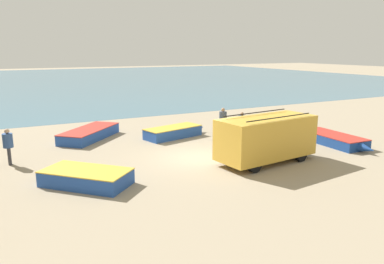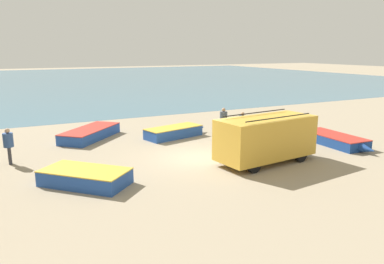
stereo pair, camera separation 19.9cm
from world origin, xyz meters
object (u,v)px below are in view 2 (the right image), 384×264
(fishing_rowboat_0, at_px, (92,133))
(fishing_rowboat_2, at_px, (83,177))
(parked_van, at_px, (266,138))
(fisherman_1, at_px, (8,143))
(fisherman_0, at_px, (223,119))
(fisherman_2, at_px, (242,123))
(fishing_rowboat_3, at_px, (176,132))
(fishing_rowboat_1, at_px, (335,140))

(fishing_rowboat_0, distance_m, fishing_rowboat_2, 8.10)
(parked_van, distance_m, fisherman_1, 11.88)
(fisherman_0, height_order, fisherman_2, fisherman_0)
(fishing_rowboat_0, distance_m, fishing_rowboat_3, 5.02)
(fisherman_1, bearing_deg, fisherman_0, 2.57)
(fisherman_2, bearing_deg, fisherman_0, 116.72)
(fishing_rowboat_0, height_order, fishing_rowboat_2, same)
(fisherman_1, bearing_deg, fishing_rowboat_0, 38.89)
(parked_van, xyz_separation_m, fisherman_0, (1.09, 5.59, -0.15))
(parked_van, distance_m, fisherman_0, 5.70)
(fisherman_1, relative_size, fisherman_2, 1.04)
(fisherman_2, bearing_deg, fishing_rowboat_0, 152.38)
(fisherman_2, bearing_deg, parked_van, -109.68)
(fishing_rowboat_2, bearing_deg, fishing_rowboat_1, -134.08)
(fisherman_2, bearing_deg, fishing_rowboat_2, -159.34)
(fishing_rowboat_1, distance_m, fishing_rowboat_3, 9.19)
(parked_van, bearing_deg, fishing_rowboat_2, 167.20)
(fishing_rowboat_0, bearing_deg, fisherman_2, -75.15)
(fishing_rowboat_1, xyz_separation_m, fishing_rowboat_2, (-13.79, -0.07, 0.03))
(fishing_rowboat_2, bearing_deg, fisherman_0, -107.53)
(fishing_rowboat_0, bearing_deg, parked_van, -101.00)
(fishing_rowboat_3, relative_size, fisherman_1, 2.59)
(fishing_rowboat_0, distance_m, fisherman_0, 7.98)
(fisherman_1, distance_m, fisherman_2, 12.41)
(parked_van, distance_m, fishing_rowboat_1, 5.70)
(fishing_rowboat_1, xyz_separation_m, fisherman_1, (-16.27, 4.16, 0.73))
(fishing_rowboat_1, bearing_deg, fishing_rowboat_3, -126.70)
(parked_van, bearing_deg, fishing_rowboat_0, 118.73)
(fisherman_0, bearing_deg, fisherman_1, -117.71)
(fishing_rowboat_0, xyz_separation_m, fisherman_0, (7.31, -3.12, 0.73))
(fishing_rowboat_2, height_order, fishing_rowboat_3, fishing_rowboat_3)
(fisherman_0, bearing_deg, parked_van, -41.21)
(fishing_rowboat_0, bearing_deg, fishing_rowboat_1, -79.99)
(parked_van, height_order, fisherman_1, parked_van)
(fishing_rowboat_3, bearing_deg, fisherman_1, 176.06)
(fishing_rowboat_2, xyz_separation_m, fisherman_0, (9.34, 4.72, 0.73))
(parked_van, height_order, fishing_rowboat_3, parked_van)
(fishing_rowboat_1, distance_m, fisherman_0, 6.49)
(parked_van, xyz_separation_m, fisherman_1, (-10.73, 5.09, -0.18))
(parked_van, height_order, fisherman_0, parked_van)
(parked_van, height_order, fisherman_2, parked_van)
(fishing_rowboat_2, relative_size, fisherman_0, 2.13)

